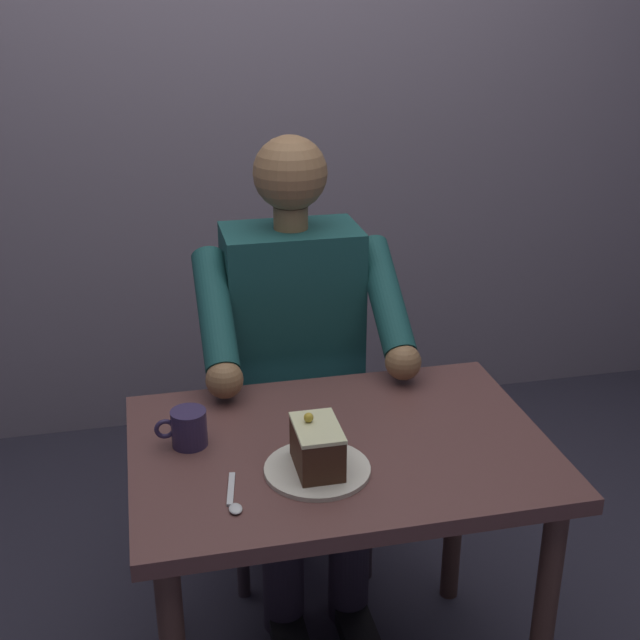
# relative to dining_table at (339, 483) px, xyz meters

# --- Properties ---
(cafe_rear_panel) EXTENTS (6.40, 0.12, 3.00)m
(cafe_rear_panel) POSITION_rel_dining_table_xyz_m (0.00, -1.50, 0.90)
(cafe_rear_panel) COLOR gray
(cafe_rear_panel) RESTS_ON ground
(dining_table) EXTENTS (0.90, 0.63, 0.70)m
(dining_table) POSITION_rel_dining_table_xyz_m (0.00, 0.00, 0.00)
(dining_table) COLOR brown
(dining_table) RESTS_ON ground
(chair) EXTENTS (0.42, 0.42, 0.92)m
(chair) POSITION_rel_dining_table_xyz_m (0.00, -0.64, -0.09)
(chair) COLOR #4C3C42
(chair) RESTS_ON ground
(seated_person) EXTENTS (0.53, 0.58, 1.27)m
(seated_person) POSITION_rel_dining_table_xyz_m (0.00, -0.46, 0.07)
(seated_person) COLOR #1B4D4E
(seated_person) RESTS_ON ground
(dessert_plate) EXTENTS (0.22, 0.22, 0.01)m
(dessert_plate) POSITION_rel_dining_table_xyz_m (0.07, 0.10, 0.11)
(dessert_plate) COLOR silver
(dessert_plate) RESTS_ON dining_table
(cake_slice) EXTENTS (0.09, 0.14, 0.12)m
(cake_slice) POSITION_rel_dining_table_xyz_m (0.07, 0.10, 0.16)
(cake_slice) COLOR #412517
(cake_slice) RESTS_ON dessert_plate
(coffee_cup) EXTENTS (0.11, 0.08, 0.08)m
(coffee_cup) POSITION_rel_dining_table_xyz_m (0.32, -0.06, 0.15)
(coffee_cup) COLOR #31264B
(coffee_cup) RESTS_ON dining_table
(dessert_spoon) EXTENTS (0.03, 0.14, 0.01)m
(dessert_spoon) POSITION_rel_dining_table_xyz_m (0.25, 0.17, 0.11)
(dessert_spoon) COLOR silver
(dessert_spoon) RESTS_ON dining_table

